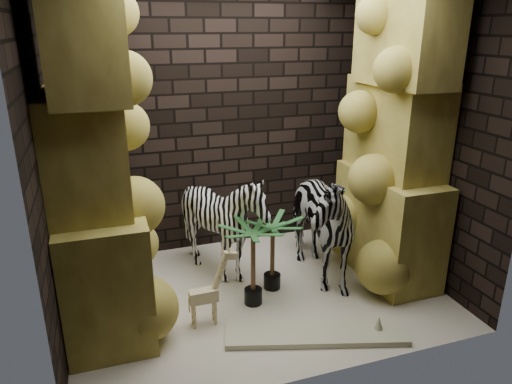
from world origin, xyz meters
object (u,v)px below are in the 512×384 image
object	(u,v)px
giraffe_toy	(203,288)
palm_front	(272,254)
zebra_right	(312,211)
surfboard	(316,332)
palm_back	(253,265)
zebra_left	(223,229)

from	to	relation	value
giraffe_toy	palm_front	size ratio (longest dim) A/B	0.96
zebra_right	surfboard	world-z (taller)	zebra_right
palm_front	surfboard	bearing A→B (deg)	-84.44
zebra_right	surfboard	xyz separation A→B (m)	(-0.38, -0.95, -0.71)
palm_back	surfboard	distance (m)	0.83
zebra_right	giraffe_toy	size ratio (longest dim) A/B	2.02
zebra_left	surfboard	bearing A→B (deg)	-50.23
surfboard	zebra_right	bearing A→B (deg)	84.76
zebra_left	giraffe_toy	xyz separation A→B (m)	(-0.39, -0.78, -0.17)
surfboard	palm_back	bearing A→B (deg)	135.44
zebra_right	giraffe_toy	world-z (taller)	zebra_right
zebra_left	surfboard	xyz separation A→B (m)	(0.48, -1.24, -0.51)
zebra_left	palm_front	xyz separation A→B (m)	(0.39, -0.39, -0.16)
zebra_left	palm_back	xyz separation A→B (m)	(0.12, -0.59, -0.13)
zebra_right	palm_front	xyz separation A→B (m)	(-0.47, -0.10, -0.36)
palm_back	giraffe_toy	bearing A→B (deg)	-160.61
zebra_right	zebra_left	world-z (taller)	zebra_right
palm_back	palm_front	bearing A→B (deg)	37.53
zebra_right	surfboard	bearing A→B (deg)	-111.78
palm_back	surfboard	xyz separation A→B (m)	(0.35, -0.64, -0.39)
palm_back	surfboard	world-z (taller)	palm_back
zebra_right	palm_front	world-z (taller)	zebra_right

